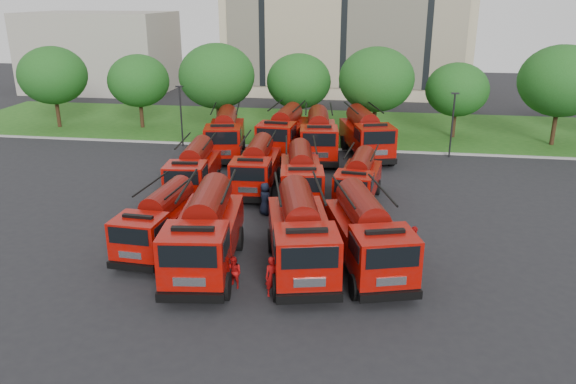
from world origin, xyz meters
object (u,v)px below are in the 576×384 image
(fire_truck_4, at_px, (194,170))
(fire_truck_0, at_px, (160,221))
(fire_truck_6, at_px, (301,176))
(fire_truck_7, at_px, (358,179))
(fire_truck_3, at_px, (367,235))
(firefighter_5, at_px, (364,200))
(firefighter_3, at_px, (362,267))
(fire_truck_2, at_px, (301,234))
(fire_truck_11, at_px, (366,134))
(firefighter_1, at_px, (235,288))
(fire_truck_8, at_px, (225,134))
(fire_truck_1, at_px, (205,232))
(firefighter_0, at_px, (273,295))
(firefighter_4, at_px, (265,214))
(fire_truck_10, at_px, (318,136))
(fire_truck_5, at_px, (256,167))
(firefighter_2, at_px, (412,263))

(fire_truck_4, bearing_deg, fire_truck_0, -89.65)
(fire_truck_6, height_order, fire_truck_7, fire_truck_6)
(fire_truck_3, xyz_separation_m, firefighter_5, (-0.28, 9.41, -1.73))
(fire_truck_7, distance_m, firefighter_3, 9.08)
(fire_truck_2, height_order, fire_truck_11, fire_truck_11)
(fire_truck_0, xyz_separation_m, fire_truck_7, (9.64, 8.33, -0.05))
(fire_truck_7, bearing_deg, firefighter_1, -106.51)
(fire_truck_2, relative_size, fire_truck_8, 1.01)
(fire_truck_1, height_order, firefighter_1, fire_truck_1)
(firefighter_3, bearing_deg, fire_truck_4, -52.38)
(fire_truck_11, height_order, firefighter_0, fire_truck_11)
(firefighter_3, xyz_separation_m, firefighter_4, (-5.81, 5.96, 0.00))
(fire_truck_0, xyz_separation_m, fire_truck_10, (6.21, 17.67, 0.31))
(fire_truck_7, bearing_deg, fire_truck_5, 176.32)
(firefighter_0, height_order, firefighter_1, firefighter_0)
(fire_truck_7, distance_m, firefighter_2, 8.75)
(fire_truck_10, height_order, firefighter_5, fire_truck_10)
(fire_truck_2, relative_size, fire_truck_10, 1.00)
(fire_truck_3, bearing_deg, fire_truck_7, 78.00)
(fire_truck_0, distance_m, firefighter_3, 10.27)
(firefighter_0, height_order, firefighter_2, firefighter_2)
(firefighter_3, bearing_deg, fire_truck_8, -71.09)
(fire_truck_10, bearing_deg, firefighter_2, -76.59)
(fire_truck_3, xyz_separation_m, fire_truck_4, (-11.20, 8.97, -0.14))
(fire_truck_11, distance_m, firefighter_0, 23.01)
(fire_truck_5, xyz_separation_m, firefighter_4, (1.36, -4.18, -1.60))
(firefighter_5, bearing_deg, fire_truck_11, -93.78)
(fire_truck_1, distance_m, fire_truck_8, 19.36)
(fire_truck_0, height_order, firefighter_3, fire_truck_0)
(fire_truck_6, height_order, firefighter_5, fire_truck_6)
(firefighter_1, height_order, firefighter_5, firefighter_5)
(fire_truck_4, relative_size, fire_truck_8, 0.88)
(fire_truck_8, height_order, firefighter_3, fire_truck_8)
(fire_truck_0, distance_m, firefighter_2, 12.62)
(fire_truck_8, height_order, fire_truck_10, fire_truck_10)
(fire_truck_5, height_order, fire_truck_10, fire_truck_10)
(firefighter_1, distance_m, firefighter_3, 6.17)
(fire_truck_8, relative_size, firefighter_3, 5.24)
(fire_truck_1, bearing_deg, firefighter_2, 4.65)
(fire_truck_3, height_order, firefighter_4, fire_truck_3)
(fire_truck_11, relative_size, firefighter_3, 5.37)
(fire_truck_5, bearing_deg, fire_truck_1, -93.32)
(firefighter_0, height_order, firefighter_4, firefighter_4)
(firefighter_3, height_order, firefighter_5, firefighter_3)
(fire_truck_4, relative_size, fire_truck_11, 0.86)
(fire_truck_4, height_order, firefighter_1, fire_truck_4)
(fire_truck_5, xyz_separation_m, firefighter_0, (3.46, -13.36, -1.60))
(fire_truck_0, distance_m, fire_truck_11, 21.26)
(fire_truck_6, relative_size, firefighter_1, 5.05)
(fire_truck_11, distance_m, firefighter_5, 10.28)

